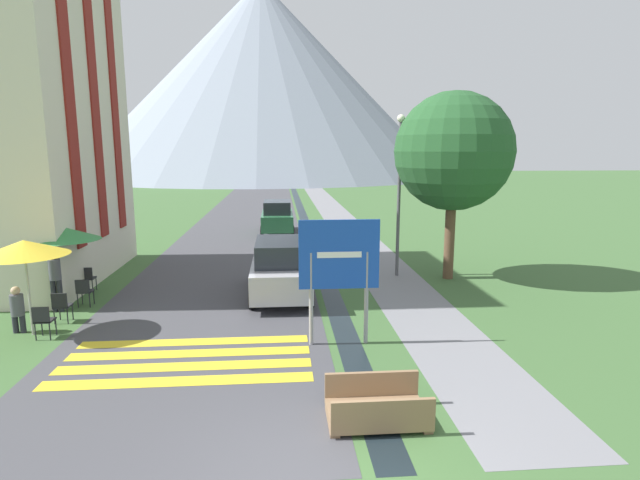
{
  "coord_description": "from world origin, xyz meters",
  "views": [
    {
      "loc": [
        -0.41,
        -6.28,
        4.6
      ],
      "look_at": [
        0.91,
        10.0,
        1.63
      ],
      "focal_mm": 28.0,
      "sensor_mm": 36.0,
      "label": 1
    }
  ],
  "objects_px": {
    "person_seated_far": "(17,307)",
    "person_standing_terrace": "(55,277)",
    "footbridge": "(377,408)",
    "person_seated_near": "(66,279)",
    "cafe_chair_far_right": "(87,277)",
    "cafe_chair_near_left": "(61,305)",
    "road_sign": "(339,264)",
    "parked_car_far": "(277,217)",
    "streetlamp": "(399,183)",
    "hotel_building": "(12,90)",
    "cafe_chair_middle": "(84,290)",
    "cafe_chair_nearest": "(43,319)",
    "tree_by_path": "(454,152)",
    "cafe_umbrella_middle_green": "(66,234)",
    "cafe_umbrella_front_yellow": "(24,248)",
    "parked_car_near": "(281,268)"
  },
  "relations": [
    {
      "from": "cafe_umbrella_middle_green",
      "to": "tree_by_path",
      "type": "bearing_deg",
      "value": 8.97
    },
    {
      "from": "cafe_chair_middle",
      "to": "hotel_building",
      "type": "bearing_deg",
      "value": 112.41
    },
    {
      "from": "hotel_building",
      "to": "cafe_chair_middle",
      "type": "distance_m",
      "value": 7.71
    },
    {
      "from": "hotel_building",
      "to": "cafe_umbrella_middle_green",
      "type": "distance_m",
      "value": 6.03
    },
    {
      "from": "person_seated_near",
      "to": "tree_by_path",
      "type": "height_order",
      "value": "tree_by_path"
    },
    {
      "from": "cafe_umbrella_middle_green",
      "to": "cafe_chair_nearest",
      "type": "bearing_deg",
      "value": -79.75
    },
    {
      "from": "cafe_chair_far_right",
      "to": "cafe_chair_near_left",
      "type": "bearing_deg",
      "value": -59.54
    },
    {
      "from": "cafe_chair_near_left",
      "to": "person_seated_far",
      "type": "distance_m",
      "value": 1.04
    },
    {
      "from": "cafe_chair_nearest",
      "to": "person_seated_near",
      "type": "distance_m",
      "value": 3.48
    },
    {
      "from": "hotel_building",
      "to": "tree_by_path",
      "type": "xyz_separation_m",
      "value": [
        15.02,
        -1.16,
        -2.05
      ]
    },
    {
      "from": "cafe_chair_far_right",
      "to": "cafe_umbrella_front_yellow",
      "type": "height_order",
      "value": "cafe_umbrella_front_yellow"
    },
    {
      "from": "cafe_chair_nearest",
      "to": "cafe_umbrella_front_yellow",
      "type": "relative_size",
      "value": 0.35
    },
    {
      "from": "cafe_chair_near_left",
      "to": "parked_car_far",
      "type": "bearing_deg",
      "value": 95.23
    },
    {
      "from": "cafe_umbrella_middle_green",
      "to": "footbridge",
      "type": "bearing_deg",
      "value": -42.79
    },
    {
      "from": "cafe_umbrella_front_yellow",
      "to": "tree_by_path",
      "type": "height_order",
      "value": "tree_by_path"
    },
    {
      "from": "person_standing_terrace",
      "to": "streetlamp",
      "type": "bearing_deg",
      "value": 17.42
    },
    {
      "from": "cafe_chair_middle",
      "to": "road_sign",
      "type": "bearing_deg",
      "value": -45.17
    },
    {
      "from": "person_seated_far",
      "to": "person_standing_terrace",
      "type": "bearing_deg",
      "value": 81.08
    },
    {
      "from": "cafe_chair_middle",
      "to": "person_standing_terrace",
      "type": "relative_size",
      "value": 0.49
    },
    {
      "from": "hotel_building",
      "to": "cafe_chair_far_right",
      "type": "relative_size",
      "value": 14.4
    },
    {
      "from": "road_sign",
      "to": "cafe_chair_middle",
      "type": "height_order",
      "value": "road_sign"
    },
    {
      "from": "road_sign",
      "to": "parked_car_near",
      "type": "height_order",
      "value": "road_sign"
    },
    {
      "from": "footbridge",
      "to": "person_seated_near",
      "type": "distance_m",
      "value": 11.31
    },
    {
      "from": "cafe_chair_near_left",
      "to": "tree_by_path",
      "type": "bearing_deg",
      "value": 44.87
    },
    {
      "from": "person_seated_near",
      "to": "cafe_chair_nearest",
      "type": "bearing_deg",
      "value": -76.63
    },
    {
      "from": "cafe_chair_middle",
      "to": "cafe_chair_nearest",
      "type": "bearing_deg",
      "value": -109.72
    },
    {
      "from": "cafe_chair_far_right",
      "to": "cafe_chair_nearest",
      "type": "bearing_deg",
      "value": -61.0
    },
    {
      "from": "footbridge",
      "to": "cafe_umbrella_front_yellow",
      "type": "height_order",
      "value": "cafe_umbrella_front_yellow"
    },
    {
      "from": "road_sign",
      "to": "cafe_chair_near_left",
      "type": "distance_m",
      "value": 7.65
    },
    {
      "from": "hotel_building",
      "to": "cafe_umbrella_front_yellow",
      "type": "xyz_separation_m",
      "value": [
        2.73,
        -5.78,
        -4.34
      ]
    },
    {
      "from": "footbridge",
      "to": "person_seated_near",
      "type": "relative_size",
      "value": 1.42
    },
    {
      "from": "tree_by_path",
      "to": "person_seated_near",
      "type": "bearing_deg",
      "value": -172.87
    },
    {
      "from": "cafe_umbrella_front_yellow",
      "to": "cafe_umbrella_middle_green",
      "type": "height_order",
      "value": "cafe_umbrella_front_yellow"
    },
    {
      "from": "parked_car_far",
      "to": "cafe_chair_far_right",
      "type": "bearing_deg",
      "value": -118.6
    },
    {
      "from": "person_seated_far",
      "to": "tree_by_path",
      "type": "relative_size",
      "value": 0.18
    },
    {
      "from": "cafe_chair_nearest",
      "to": "person_seated_far",
      "type": "height_order",
      "value": "person_seated_far"
    },
    {
      "from": "cafe_chair_far_right",
      "to": "person_standing_terrace",
      "type": "xyz_separation_m",
      "value": [
        -0.12,
        -1.97,
        0.51
      ]
    },
    {
      "from": "road_sign",
      "to": "streetlamp",
      "type": "relative_size",
      "value": 0.52
    },
    {
      "from": "footbridge",
      "to": "person_seated_near",
      "type": "bearing_deg",
      "value": 136.71
    },
    {
      "from": "person_standing_terrace",
      "to": "tree_by_path",
      "type": "relative_size",
      "value": 0.27
    },
    {
      "from": "person_standing_terrace",
      "to": "footbridge",
      "type": "bearing_deg",
      "value": -39.18
    },
    {
      "from": "parked_car_near",
      "to": "cafe_chair_far_right",
      "type": "distance_m",
      "value": 6.36
    },
    {
      "from": "parked_car_far",
      "to": "streetlamp",
      "type": "distance_m",
      "value": 11.08
    },
    {
      "from": "cafe_chair_middle",
      "to": "person_seated_far",
      "type": "relative_size",
      "value": 0.7
    },
    {
      "from": "cafe_chair_near_left",
      "to": "tree_by_path",
      "type": "height_order",
      "value": "tree_by_path"
    },
    {
      "from": "footbridge",
      "to": "cafe_umbrella_middle_green",
      "type": "distance_m",
      "value": 11.02
    },
    {
      "from": "road_sign",
      "to": "person_standing_terrace",
      "type": "relative_size",
      "value": 1.72
    },
    {
      "from": "cafe_chair_middle",
      "to": "person_standing_terrace",
      "type": "distance_m",
      "value": 0.88
    },
    {
      "from": "cafe_umbrella_middle_green",
      "to": "person_standing_terrace",
      "type": "bearing_deg",
      "value": -92.51
    },
    {
      "from": "parked_car_far",
      "to": "person_standing_terrace",
      "type": "height_order",
      "value": "parked_car_far"
    }
  ]
}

